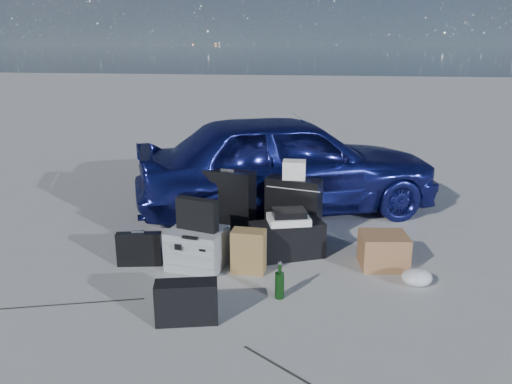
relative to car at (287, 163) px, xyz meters
The scene contains 16 objects.
ground 2.20m from the car, 96.28° to the right, with size 60.00×60.00×0.00m, color #A2A29D.
car is the anchor object (origin of this frame).
pelican_case 1.83m from the car, 110.89° to the right, with size 0.48×0.40×0.35m, color #9B9EA0.
laptop_bag 1.78m from the car, 110.66° to the right, with size 0.38×0.10×0.29m, color black.
briefcase 2.13m from the car, 123.86° to the right, with size 0.40×0.09×0.31m, color black.
suitcase_left 1.08m from the car, 119.17° to the right, with size 0.55×0.20×0.71m, color black.
suitcase_right 0.96m from the car, 80.27° to the right, with size 0.55×0.20×0.66m, color black.
white_carton 0.93m from the car, 80.20° to the right, with size 0.22×0.18×0.18m, color white.
duffel_bag 1.40m from the car, 84.12° to the right, with size 0.68×0.29×0.34m, color black.
flat_box_white 1.35m from the car, 83.56° to the right, with size 0.38×0.28×0.07m, color white.
flat_box_black 1.35m from the car, 83.40° to the right, with size 0.30×0.21×0.06m, color black.
kraft_bag 1.76m from the car, 95.37° to the right, with size 0.29×0.17×0.39m, color olive.
cardboard_box 1.78m from the car, 53.97° to the right, with size 0.41×0.36×0.30m, color #956041.
plastic_bag 2.21m from the car, 53.87° to the right, with size 0.26×0.22×0.14m, color silver.
messenger_bag 2.67m from the car, 99.92° to the right, with size 0.45×0.17×0.31m, color black.
green_bottle 2.19m from the car, 85.61° to the right, with size 0.07×0.07×0.29m, color black.
Camera 1 is at (0.79, -3.58, 1.93)m, focal length 35.00 mm.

